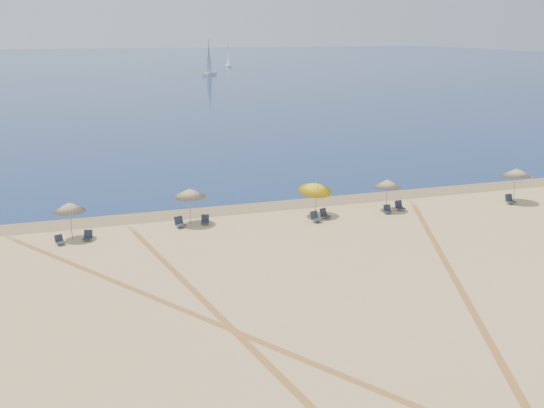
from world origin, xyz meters
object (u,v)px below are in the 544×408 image
(chair_3, at_px, (180,223))
(chair_1, at_px, (60,240))
(sailboat_1, at_px, (228,60))
(umbrella_3, at_px, (315,187))
(umbrella_1, at_px, (69,207))
(umbrella_4, at_px, (388,183))
(umbrella_2, at_px, (190,193))
(sailboat_0, at_px, (209,64))
(chair_6, at_px, (325,214))
(chair_7, at_px, (387,210))
(chair_9, at_px, (510,200))
(chair_4, at_px, (205,220))
(chair_5, at_px, (316,217))
(chair_8, at_px, (399,206))
(umbrella_5, at_px, (517,172))
(chair_2, at_px, (88,236))

(chair_3, bearing_deg, chair_1, 172.15)
(sailboat_1, bearing_deg, umbrella_3, -100.21)
(umbrella_1, xyz_separation_m, chair_3, (6.64, 0.28, -1.74))
(umbrella_4, height_order, chair_3, umbrella_4)
(umbrella_2, distance_m, sailboat_1, 177.90)
(umbrella_2, relative_size, sailboat_0, 0.25)
(umbrella_3, relative_size, umbrella_4, 1.11)
(chair_6, bearing_deg, chair_7, -26.85)
(umbrella_4, xyz_separation_m, chair_1, (-21.91, -0.52, -1.70))
(umbrella_4, height_order, chair_9, umbrella_4)
(chair_1, relative_size, chair_4, 1.01)
(chair_5, bearing_deg, sailboat_0, 61.53)
(chair_4, bearing_deg, chair_8, 9.70)
(umbrella_2, bearing_deg, umbrella_4, -4.34)
(chair_1, bearing_deg, umbrella_5, -25.45)
(chair_2, bearing_deg, umbrella_5, 15.99)
(chair_9, bearing_deg, sailboat_0, 86.44)
(umbrella_2, distance_m, chair_2, 6.90)
(umbrella_5, xyz_separation_m, chair_8, (-9.12, 0.71, -1.97))
(chair_1, distance_m, sailboat_0, 140.38)
(chair_2, xyz_separation_m, sailboat_0, (36.49, 134.78, 2.79))
(umbrella_3, height_order, chair_5, umbrella_3)
(chair_4, bearing_deg, chair_3, -162.23)
(chair_3, xyz_separation_m, chair_9, (24.00, -1.88, 0.00))
(umbrella_5, bearing_deg, chair_8, 175.56)
(chair_8, height_order, sailboat_0, sailboat_0)
(umbrella_1, bearing_deg, chair_6, -2.71)
(chair_4, xyz_separation_m, chair_9, (22.31, -2.00, 0.03))
(umbrella_1, relative_size, sailboat_0, 0.24)
(chair_4, height_order, chair_7, chair_4)
(umbrella_2, distance_m, chair_9, 23.40)
(chair_7, height_order, chair_8, chair_8)
(umbrella_1, distance_m, chair_1, 2.11)
(chair_5, bearing_deg, chair_6, 12.79)
(sailboat_1, bearing_deg, umbrella_4, -98.50)
(umbrella_3, relative_size, chair_2, 3.56)
(chair_1, bearing_deg, chair_6, -24.38)
(umbrella_4, xyz_separation_m, chair_3, (-14.57, 0.62, -1.66))
(chair_2, distance_m, chair_9, 29.76)
(chair_5, distance_m, chair_6, 1.05)
(chair_2, bearing_deg, umbrella_2, 28.34)
(chair_2, xyz_separation_m, chair_7, (20.02, -0.49, -0.01))
(chair_7, bearing_deg, chair_4, -176.58)
(chair_1, distance_m, chair_8, 22.82)
(umbrella_5, relative_size, chair_2, 3.65)
(chair_1, relative_size, chair_6, 0.88)
(chair_8, bearing_deg, chair_6, 176.98)
(umbrella_3, distance_m, chair_2, 15.10)
(umbrella_1, distance_m, sailboat_1, 180.60)
(chair_2, xyz_separation_m, chair_9, (29.74, -1.05, 0.04))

